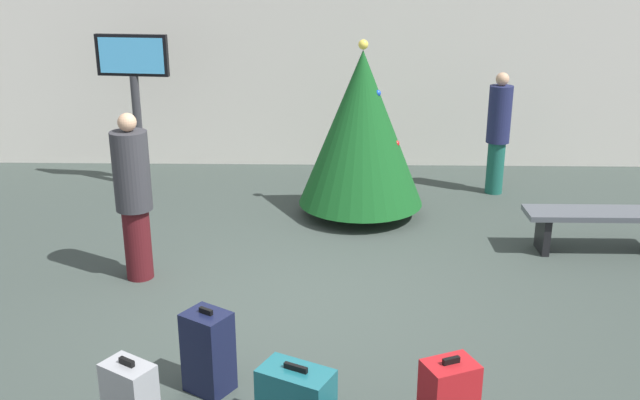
{
  "coord_description": "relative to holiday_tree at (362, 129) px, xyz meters",
  "views": [
    {
      "loc": [
        0.34,
        -6.02,
        3.1
      ],
      "look_at": [
        0.2,
        0.44,
        0.9
      ],
      "focal_mm": 39.87,
      "sensor_mm": 36.0,
      "label": 1
    }
  ],
  "objects": [
    {
      "name": "ground_plane",
      "position": [
        -0.66,
        -2.52,
        -1.12
      ],
      "size": [
        16.0,
        16.0,
        0.0
      ],
      "primitive_type": "plane",
      "color": "#38423D"
    },
    {
      "name": "back_wall",
      "position": [
        -0.66,
        2.4,
        0.38
      ],
      "size": [
        16.0,
        0.2,
        3.01
      ],
      "primitive_type": "cube",
      "color": "beige",
      "rests_on": "ground_plane"
    },
    {
      "name": "holiday_tree",
      "position": [
        0.0,
        0.0,
        0.0
      ],
      "size": [
        1.56,
        1.56,
        2.2
      ],
      "color": "#4C3319",
      "rests_on": "ground_plane"
    },
    {
      "name": "flight_info_kiosk",
      "position": [
        -3.09,
        1.12,
        0.4
      ],
      "size": [
        1.01,
        0.2,
        2.14
      ],
      "color": "#333338",
      "rests_on": "ground_plane"
    },
    {
      "name": "waiting_bench",
      "position": [
        2.62,
        -1.14,
        -0.76
      ],
      "size": [
        1.68,
        0.44,
        0.48
      ],
      "color": "#4C5159",
      "rests_on": "ground_plane"
    },
    {
      "name": "traveller_0",
      "position": [
        -2.31,
        -1.93,
        -0.23
      ],
      "size": [
        0.49,
        0.49,
        1.71
      ],
      "color": "#4C1419",
      "rests_on": "ground_plane"
    },
    {
      "name": "traveller_1",
      "position": [
        1.89,
        0.94,
        -0.24
      ],
      "size": [
        0.42,
        0.42,
        1.67
      ],
      "color": "#19594C",
      "rests_on": "ground_plane"
    },
    {
      "name": "suitcase_1",
      "position": [
        -1.26,
        -3.91,
        -0.8
      ],
      "size": [
        0.42,
        0.4,
        0.68
      ],
      "color": "#141938",
      "rests_on": "ground_plane"
    }
  ]
}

